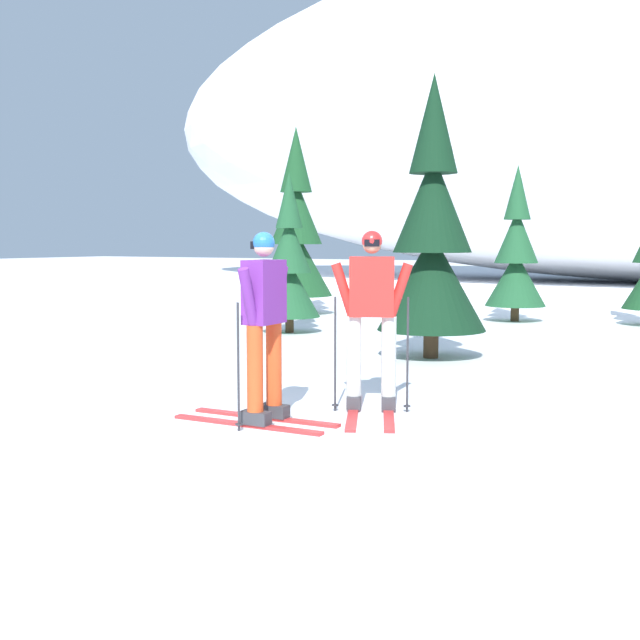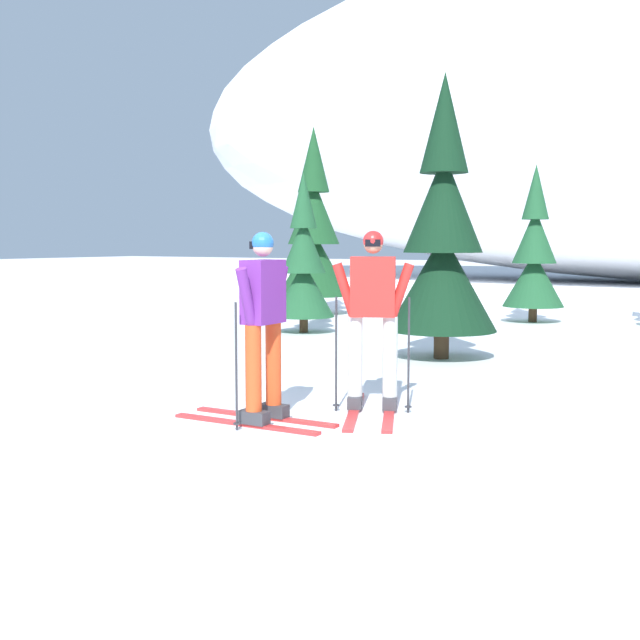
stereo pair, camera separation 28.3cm
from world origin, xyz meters
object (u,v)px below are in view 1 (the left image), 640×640
at_px(pine_tree_left, 289,266).
at_px(pine_tree_center, 432,241).
at_px(skier_purple_jacket, 264,323).
at_px(pine_tree_center_left, 516,257).
at_px(skier_red_jacket, 372,316).
at_px(pine_tree_far_left, 296,236).

height_order(pine_tree_left, pine_tree_center, pine_tree_center).
xyz_separation_m(skier_purple_jacket, pine_tree_left, (-3.71, 6.51, 0.29)).
relative_size(pine_tree_center_left, pine_tree_center, 0.81).
height_order(skier_red_jacket, skier_purple_jacket, skier_red_jacket).
xyz_separation_m(skier_purple_jacket, pine_tree_center, (-0.21, 4.75, 0.76)).
xyz_separation_m(pine_tree_far_left, pine_tree_center_left, (4.94, 0.82, -0.43)).
relative_size(skier_purple_jacket, pine_tree_center, 0.44).
distance_m(pine_tree_far_left, pine_tree_center, 7.38).
relative_size(pine_tree_far_left, pine_tree_center_left, 1.31).
xyz_separation_m(skier_purple_jacket, pine_tree_far_left, (-5.56, 9.83, 0.86)).
height_order(pine_tree_far_left, pine_tree_center, pine_tree_far_left).
bearing_deg(pine_tree_center, pine_tree_far_left, 136.51).
height_order(skier_purple_jacket, pine_tree_far_left, pine_tree_far_left).
relative_size(skier_red_jacket, pine_tree_center, 0.44).
distance_m(skier_purple_jacket, pine_tree_center_left, 10.68).
bearing_deg(pine_tree_far_left, skier_red_jacket, -54.94).
distance_m(pine_tree_left, pine_tree_center, 3.95).
bearing_deg(pine_tree_left, pine_tree_far_left, 119.08).
relative_size(skier_red_jacket, pine_tree_left, 0.61).
bearing_deg(skier_purple_jacket, skier_red_jacket, 59.01).
bearing_deg(pine_tree_center_left, pine_tree_far_left, -170.54).
distance_m(skier_purple_jacket, pine_tree_far_left, 11.33).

